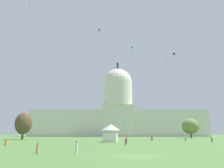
{
  "coord_description": "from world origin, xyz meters",
  "views": [
    {
      "loc": [
        -2.44,
        -26.64,
        2.67
      ],
      "look_at": [
        -4.72,
        104.11,
        33.46
      ],
      "focal_mm": 33.65,
      "sensor_mm": 36.0,
      "label": 1
    }
  ],
  "objects": [
    {
      "name": "person_white_front_center",
      "position": [
        -7.7,
        2.52,
        0.79
      ],
      "size": [
        0.39,
        0.39,
        1.7
      ],
      "rotation": [
        0.0,
        0.0,
        4.82
      ],
      "color": "silver",
      "rests_on": "ground_plane"
    },
    {
      "name": "event_tent",
      "position": [
        -4.04,
        42.77,
        2.78
      ],
      "size": [
        4.9,
        7.3,
        5.55
      ],
      "rotation": [
        0.0,
        0.0,
        -0.09
      ],
      "color": "white",
      "rests_on": "ground_plane"
    },
    {
      "name": "capitol_building",
      "position": [
        -0.52,
        157.21,
        20.32
      ],
      "size": [
        149.88,
        25.63,
        65.95
      ],
      "color": "silver",
      "rests_on": "ground_plane"
    },
    {
      "name": "kite_yellow_mid",
      "position": [
        18.1,
        53.0,
        26.59
      ],
      "size": [
        1.52,
        1.36,
        2.6
      ],
      "rotation": [
        0.0,
        0.0,
        2.5
      ],
      "color": "yellow"
    },
    {
      "name": "person_maroon_near_tree_west",
      "position": [
        10.94,
        53.68,
        0.78
      ],
      "size": [
        0.63,
        0.63,
        1.73
      ],
      "rotation": [
        0.0,
        0.0,
        2.46
      ],
      "color": "maroon",
      "rests_on": "ground_plane"
    },
    {
      "name": "kite_cyan_low",
      "position": [
        2.95,
        106.66,
        10.24
      ],
      "size": [
        0.88,
        0.88,
        3.45
      ],
      "rotation": [
        0.0,
        0.0,
        1.32
      ],
      "color": "#33BCDB"
    },
    {
      "name": "kite_green_low",
      "position": [
        30.71,
        102.84,
        11.41
      ],
      "size": [
        0.32,
        1.16,
        3.98
      ],
      "rotation": [
        0.0,
        0.0,
        0.9
      ],
      "color": "green"
    },
    {
      "name": "ground_plane",
      "position": [
        0.0,
        0.0,
        0.0
      ],
      "size": [
        800.0,
        800.0,
        0.0
      ],
      "primitive_type": "plane",
      "color": "#4C7538"
    },
    {
      "name": "person_olive_mid_right",
      "position": [
        21.71,
        48.9,
        0.71
      ],
      "size": [
        0.46,
        0.46,
        1.52
      ],
      "rotation": [
        0.0,
        0.0,
        0.67
      ],
      "color": "olive",
      "rests_on": "ground_plane"
    },
    {
      "name": "kite_turquoise_high",
      "position": [
        5.32,
        64.04,
        41.32
      ],
      "size": [
        0.83,
        0.86,
        2.58
      ],
      "rotation": [
        0.0,
        0.0,
        6.23
      ],
      "color": "teal"
    },
    {
      "name": "tree_west_far",
      "position": [
        -43.86,
        68.29,
        7.04
      ],
      "size": [
        9.9,
        9.87,
        11.93
      ],
      "color": "brown",
      "rests_on": "ground_plane"
    },
    {
      "name": "kite_blue_high",
      "position": [
        -31.03,
        33.97,
        45.6
      ],
      "size": [
        1.03,
        1.44,
        3.73
      ],
      "rotation": [
        0.0,
        0.0,
        4.97
      ],
      "color": "blue"
    },
    {
      "name": "kite_red_high",
      "position": [
        -9.06,
        52.85,
        44.61
      ],
      "size": [
        0.93,
        0.95,
        2.55
      ],
      "rotation": [
        0.0,
        0.0,
        2.58
      ],
      "color": "red"
    },
    {
      "name": "person_red_mid_center",
      "position": [
        0.6,
        34.86,
        0.77
      ],
      "size": [
        0.58,
        0.58,
        1.68
      ],
      "rotation": [
        0.0,
        0.0,
        3.81
      ],
      "color": "red",
      "rests_on": "ground_plane"
    },
    {
      "name": "kite_orange_mid",
      "position": [
        -15.36,
        30.59,
        28.12
      ],
      "size": [
        0.99,
        1.13,
        3.75
      ],
      "rotation": [
        0.0,
        0.0,
        4.13
      ],
      "color": "orange"
    },
    {
      "name": "kite_magenta_high",
      "position": [
        32.89,
        114.01,
        54.45
      ],
      "size": [
        1.17,
        1.48,
        3.93
      ],
      "rotation": [
        0.0,
        0.0,
        5.16
      ],
      "color": "#D1339E"
    },
    {
      "name": "person_tan_edge_west",
      "position": [
        -12.86,
        2.29,
        0.66
      ],
      "size": [
        0.53,
        0.53,
        1.47
      ],
      "rotation": [
        0.0,
        0.0,
        5.07
      ],
      "color": "tan",
      "rests_on": "ground_plane"
    },
    {
      "name": "kite_lime_low",
      "position": [
        -38.93,
        135.27,
        12.93
      ],
      "size": [
        1.6,
        1.67,
        3.74
      ],
      "rotation": [
        0.0,
        0.0,
        5.41
      ],
      "color": "#8CD133"
    },
    {
      "name": "person_orange_front_left",
      "position": [
        -26.69,
        20.83,
        0.73
      ],
      "size": [
        0.61,
        0.61,
        1.62
      ],
      "rotation": [
        0.0,
        0.0,
        5.18
      ],
      "color": "orange",
      "rests_on": "ground_plane"
    },
    {
      "name": "person_teal_back_center",
      "position": [
        27.41,
        41.2,
        0.73
      ],
      "size": [
        0.54,
        0.54,
        1.6
      ],
      "rotation": [
        0.0,
        0.0,
        2.35
      ],
      "color": "#1E757A",
      "rests_on": "ground_plane"
    },
    {
      "name": "person_teal_edge_east",
      "position": [
        -0.12,
        24.71,
        0.7
      ],
      "size": [
        0.41,
        0.41,
        1.5
      ],
      "rotation": [
        0.0,
        0.0,
        2.87
      ],
      "color": "#1E757A",
      "rests_on": "ground_plane"
    },
    {
      "name": "kite_black_high",
      "position": [
        38.34,
        111.16,
        56.52
      ],
      "size": [
        1.53,
        1.57,
        3.74
      ],
      "rotation": [
        0.0,
        0.0,
        0.52
      ],
      "color": "black"
    },
    {
      "name": "tree_east_far",
      "position": [
        40.88,
        98.09,
        6.63
      ],
      "size": [
        10.71,
        9.16,
        10.98
      ],
      "color": "#42301E",
      "rests_on": "ground_plane"
    },
    {
      "name": "kite_pink_mid",
      "position": [
        32.74,
        94.05,
        32.95
      ],
      "size": [
        0.57,
        0.6,
        2.9
      ],
      "rotation": [
        0.0,
        0.0,
        4.88
      ],
      "color": "pink"
    }
  ]
}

